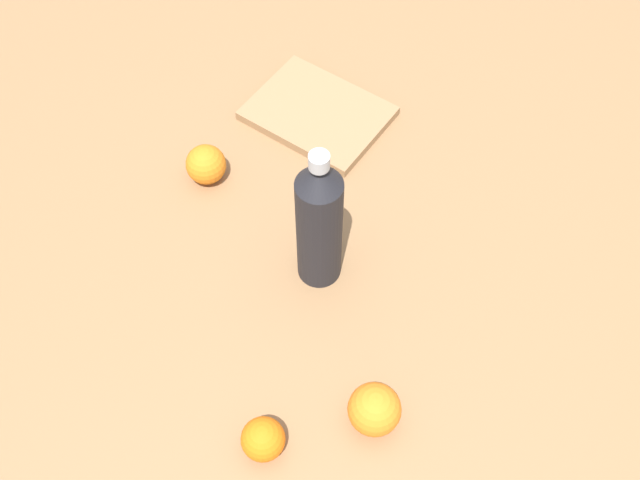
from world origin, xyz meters
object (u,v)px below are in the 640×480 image
object	(u,v)px
orange_0	(374,409)
cutting_board	(318,113)
orange_2	(206,164)
water_bottle	(320,220)
orange_1	(263,439)

from	to	relation	value
orange_0	cutting_board	distance (m)	0.59
orange_2	orange_0	bearing A→B (deg)	-42.47
water_bottle	orange_1	bearing A→B (deg)	-143.28
orange_1	orange_2	bearing A→B (deg)	119.63
water_bottle	orange_0	world-z (taller)	water_bottle
orange_1	orange_2	xyz separation A→B (m)	(-0.24, 0.43, 0.00)
cutting_board	orange_1	bearing A→B (deg)	-61.96
water_bottle	orange_1	world-z (taller)	water_bottle
water_bottle	orange_2	bearing A→B (deg)	98.20
water_bottle	orange_0	xyz separation A→B (m)	(0.14, -0.22, -0.10)
water_bottle	orange_0	distance (m)	0.28
orange_1	cutting_board	distance (m)	0.63
orange_1	cutting_board	size ratio (longest dim) A/B	0.26
orange_2	cutting_board	size ratio (longest dim) A/B	0.29
water_bottle	orange_0	bearing A→B (deg)	-111.88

